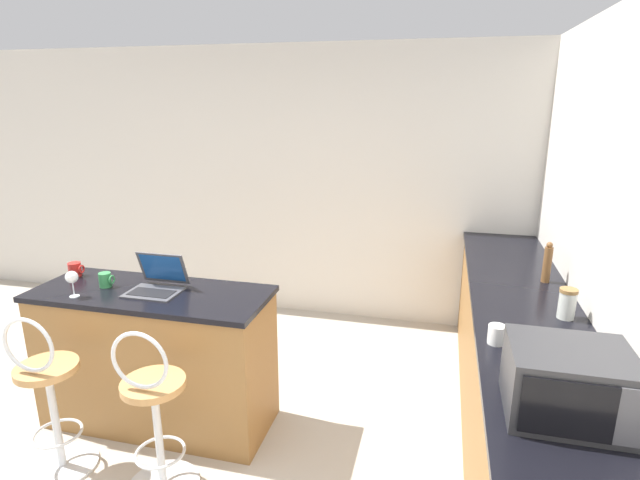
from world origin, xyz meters
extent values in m
cube|color=silver|center=(0.00, 2.69, 1.30)|extent=(12.00, 0.06, 2.60)
cube|color=olive|center=(-0.40, 0.67, 0.45)|extent=(1.49, 0.56, 0.90)
cube|color=black|center=(-0.40, 0.67, 0.92)|extent=(1.52, 0.59, 0.03)
cube|color=olive|center=(1.89, 1.08, 0.45)|extent=(0.60, 3.16, 0.90)
cube|color=black|center=(1.89, 1.08, 0.92)|extent=(0.63, 3.19, 0.03)
cylinder|color=silver|center=(-0.73, 0.12, 0.01)|extent=(0.40, 0.40, 0.02)
cylinder|color=silver|center=(-0.73, 0.12, 0.33)|extent=(0.04, 0.04, 0.64)
torus|color=silver|center=(-0.73, 0.12, 0.23)|extent=(0.28, 0.28, 0.02)
cylinder|color=#B7844C|center=(-0.73, 0.12, 0.66)|extent=(0.34, 0.34, 0.04)
torus|color=silver|center=(-0.73, 0.03, 0.85)|extent=(0.32, 0.02, 0.32)
cylinder|color=silver|center=(-0.06, 0.12, 0.33)|extent=(0.04, 0.04, 0.64)
torus|color=silver|center=(-0.06, 0.12, 0.23)|extent=(0.28, 0.28, 0.02)
cylinder|color=#B7844C|center=(-0.06, 0.12, 0.66)|extent=(0.34, 0.34, 0.04)
torus|color=silver|center=(-0.06, 0.03, 0.85)|extent=(0.32, 0.02, 0.32)
cube|color=#47474C|center=(-0.36, 0.65, 0.94)|extent=(0.33, 0.24, 0.01)
cube|color=black|center=(-0.36, 0.63, 0.95)|extent=(0.28, 0.13, 0.00)
cube|color=#47474C|center=(-0.36, 0.78, 1.06)|extent=(0.33, 0.08, 0.22)
cube|color=#19478C|center=(-0.36, 0.77, 1.07)|extent=(0.29, 0.07, 0.18)
cube|color=#2D2D30|center=(1.87, -0.08, 1.08)|extent=(0.44, 0.37, 0.28)
cube|color=black|center=(1.83, -0.27, 1.08)|extent=(0.31, 0.01, 0.22)
cube|color=#4C4C51|center=(2.03, -0.27, 1.08)|extent=(0.09, 0.01, 0.22)
cylinder|color=silver|center=(-0.80, 0.48, 0.94)|extent=(0.06, 0.06, 0.00)
cylinder|color=silver|center=(-0.80, 0.48, 0.99)|extent=(0.01, 0.01, 0.09)
sphere|color=silver|center=(-0.80, 0.48, 1.07)|extent=(0.08, 0.08, 0.08)
cylinder|color=red|center=(-1.06, 0.81, 0.99)|extent=(0.08, 0.08, 0.09)
torus|color=red|center=(-1.00, 0.81, 0.99)|extent=(0.01, 0.06, 0.06)
cylinder|color=brown|center=(2.06, 1.45, 1.06)|extent=(0.05, 0.05, 0.24)
sphere|color=brown|center=(2.06, 1.45, 1.19)|extent=(0.04, 0.04, 0.04)
cylinder|color=silver|center=(2.07, 0.87, 1.02)|extent=(0.09, 0.09, 0.15)
cylinder|color=olive|center=(2.07, 0.87, 1.10)|extent=(0.10, 0.10, 0.02)
cylinder|color=white|center=(1.67, 0.47, 0.99)|extent=(0.08, 0.08, 0.10)
torus|color=white|center=(1.72, 0.47, 0.99)|extent=(0.01, 0.06, 0.06)
cylinder|color=#338447|center=(-0.72, 0.68, 0.99)|extent=(0.08, 0.08, 0.09)
torus|color=#338447|center=(-0.67, 0.68, 0.99)|extent=(0.01, 0.06, 0.06)
camera|label=1|loc=(1.36, -1.93, 2.12)|focal=28.00mm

